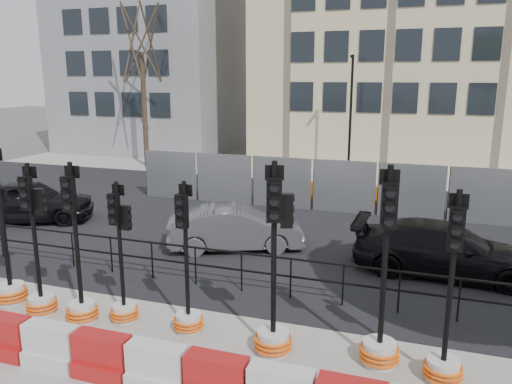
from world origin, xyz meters
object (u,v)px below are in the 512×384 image
(car_a, at_px, (27,201))
(car_c, at_px, (445,250))
(traffic_signal_h, at_px, (445,345))
(traffic_signal_d, at_px, (123,289))
(traffic_signal_a, at_px, (8,272))

(car_a, distance_m, car_c, 13.77)
(car_a, bearing_deg, traffic_signal_h, -135.78)
(traffic_signal_d, height_order, car_c, traffic_signal_d)
(car_c, bearing_deg, traffic_signal_h, -179.59)
(traffic_signal_h, distance_m, car_a, 14.65)
(traffic_signal_d, distance_m, car_c, 8.04)
(traffic_signal_a, relative_size, traffic_signal_h, 1.09)
(traffic_signal_a, distance_m, car_c, 10.57)
(traffic_signal_a, height_order, car_c, traffic_signal_a)
(traffic_signal_a, xyz_separation_m, traffic_signal_h, (9.22, -0.07, -0.06))
(car_a, height_order, car_c, car_a)
(traffic_signal_h, xyz_separation_m, car_c, (0.16, 4.97, -0.01))
(traffic_signal_a, relative_size, car_a, 0.76)
(traffic_signal_d, distance_m, traffic_signal_h, 6.28)
(traffic_signal_a, height_order, traffic_signal_d, traffic_signal_a)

